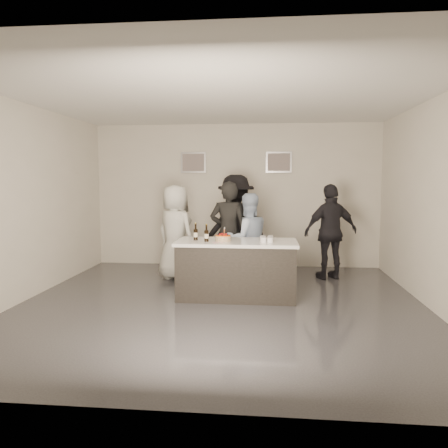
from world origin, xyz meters
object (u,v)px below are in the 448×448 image
Objects in this scene: bar_counter at (237,269)px; person_guest_right at (331,232)px; person_guest_left at (175,232)px; cake at (223,239)px; beer_bottle_b at (206,233)px; beer_bottle_a at (196,232)px; person_guest_back at (236,226)px; person_main_black at (229,233)px; person_main_blue at (248,239)px.

person_guest_right is at bearing 41.93° from bar_counter.
cake is at bearing 163.56° from person_guest_left.
cake is at bearing 17.70° from beer_bottle_b.
beer_bottle_a is 1.65m from person_guest_back.
beer_bottle_b is 2.64m from person_guest_right.
person_main_black is at bearing 76.55° from beer_bottle_b.
beer_bottle_b is 0.13× the size of person_guest_back.
bar_counter is 1.03m from person_main_black.
beer_bottle_a reaches higher than bar_counter.
bar_counter is 0.53m from cake.
bar_counter is 1.03× the size of person_main_black.
beer_bottle_b is at bearing -163.25° from bar_counter.
person_guest_back is (0.07, 1.63, 0.03)m from cake.
person_main_black is 0.94× the size of person_guest_back.
cake is 0.14× the size of person_guest_left.
person_guest_right is at bearing -161.75° from person_main_black.
bar_counter is at bearing -0.70° from beer_bottle_a.
person_main_black reaches higher than bar_counter.
person_guest_right is (2.28, 1.46, -0.15)m from beer_bottle_a.
beer_bottle_b is (-0.25, -0.08, 0.09)m from cake.
bar_counter is at bearing 61.02° from person_main_blue.
beer_bottle_a is at bearing 142.83° from beer_bottle_b.
beer_bottle_a is at bearing 171.47° from cake.
person_guest_left reaches higher than beer_bottle_a.
bar_counter is 2.24m from person_guest_right.
person_main_black is (-0.21, 0.90, 0.46)m from bar_counter.
beer_bottle_a and beer_bottle_b have the same top height.
person_guest_left is 2.87m from person_guest_right.
beer_bottle_a is 0.14× the size of person_main_black.
person_guest_back is (0.51, 1.56, -0.06)m from beer_bottle_a.
beer_bottle_a is at bearing 179.30° from bar_counter.
person_main_black is 0.68m from person_guest_back.
person_main_black is 1.93m from person_guest_right.
person_main_black is at bearing -27.71° from person_main_blue.
cake is at bearing 49.39° from person_main_blue.
bar_counter is at bearing 103.92° from person_main_black.
beer_bottle_b is at bearing 154.31° from person_guest_left.
cake is at bearing -8.53° from beer_bottle_a.
beer_bottle_b is at bearing -162.30° from cake.
person_main_blue is 1.63m from person_guest_right.
person_main_black is at bearing 102.98° from bar_counter.
beer_bottle_b is 1.17m from person_main_blue.
bar_counter is at bearing 22.34° from person_guest_right.
cake is 0.15× the size of person_main_blue.
person_guest_back is (-1.77, 0.10, 0.09)m from person_guest_right.
person_guest_right is (1.85, 0.58, -0.03)m from person_main_black.
beer_bottle_a is 2.72m from person_guest_right.
person_guest_back is at bearing -90.03° from person_main_blue.
person_guest_right is (2.09, 1.61, -0.15)m from beer_bottle_b.
person_main_black reaches higher than beer_bottle_a.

